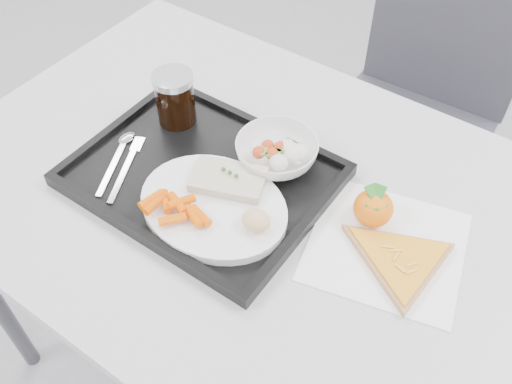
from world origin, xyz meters
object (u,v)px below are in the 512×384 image
Objects in this scene: cola_glass at (175,97)px; pizza_slice at (400,260)px; chair at (420,96)px; dinner_plate at (214,206)px; tray at (202,176)px; salad_bowl at (277,152)px; tangerine at (373,208)px; table at (258,216)px.

pizza_slice is at bearing -5.86° from cola_glass.
chair reaches higher than dinner_plate.
salad_bowl reaches higher than tray.
chair is 0.77m from tray.
salad_bowl is 0.64× the size of pizza_slice.
tangerine reaches higher than dinner_plate.
dinner_plate is at bearing -110.59° from table.
salad_bowl reaches higher than pizza_slice.
table is at bearing -163.74° from tangerine.
pizza_slice is (0.08, -0.05, -0.02)m from tangerine.
table is 13.97× the size of tangerine.
salad_bowl is at bearing -95.68° from chair.
dinner_plate is at bearing -38.09° from tray.
cola_glass is 0.52m from pizza_slice.
pizza_slice is (0.28, 0.00, 0.08)m from table.
salad_bowl is 0.23m from cola_glass.
pizza_slice is (0.38, 0.04, 0.00)m from tray.
dinner_plate is 1.13× the size of pizza_slice.
pizza_slice is at bearing 0.84° from table.
chair is 2.07× the size of tray.
pizza_slice is (0.22, -0.69, 0.22)m from chair.
cola_glass reaches higher than table.
cola_glass is 0.45× the size of pizza_slice.
dinner_plate is at bearing -96.22° from chair.
dinner_plate is at bearing -98.29° from salad_bowl.
table is 11.11× the size of cola_glass.
salad_bowl reaches higher than table.
tray is 1.88× the size of pizza_slice.
cola_glass is (-0.23, -0.02, 0.03)m from salad_bowl.
salad_bowl is 0.30m from pizza_slice.
tangerine is 0.36× the size of pizza_slice.
salad_bowl is 1.77× the size of tangerine.
tray is 0.31m from tangerine.
cola_glass reaches higher than tangerine.
tray is 0.38m from pizza_slice.
tray is at bearing -162.08° from table.
chair is 0.70m from tangerine.
cola_glass reaches higher than tray.
tray is 0.14m from salad_bowl.
cola_glass is (-0.29, -0.64, 0.28)m from chair.
tangerine is (0.23, 0.15, 0.01)m from dinner_plate.
table is 2.67× the size of tray.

